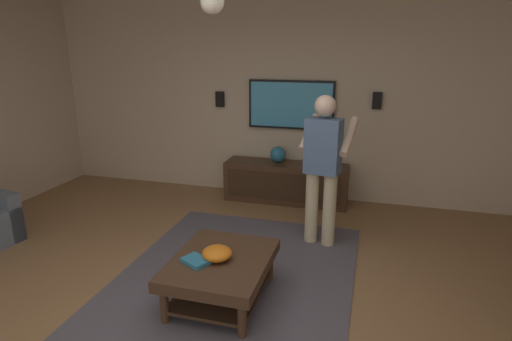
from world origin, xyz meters
The scene contains 13 objects.
ground_plane centered at (0.00, 0.00, 0.00)m, with size 8.47×8.47×0.00m, color olive.
wall_back_tv centered at (3.06, 0.00, 1.40)m, with size 0.10×7.25×2.80m, color #C6B299.
area_rug centered at (0.41, -0.02, 0.01)m, with size 3.12×2.18×0.01m, color #514C56.
coffee_table centered at (0.21, -0.02, 0.30)m, with size 1.00×0.80×0.40m.
media_console centered at (2.72, -0.05, 0.28)m, with size 0.45×1.70×0.55m.
tv centered at (2.96, -0.05, 1.33)m, with size 0.05×1.19×0.67m.
person_standing centered at (1.55, -0.69, 0.93)m, with size 0.60×0.61×1.64m.
bowl centered at (0.18, 0.00, 0.46)m, with size 0.25×0.25×0.11m, color orange.
remote_white centered at (0.24, 0.07, 0.41)m, with size 0.15×0.04×0.02m, color white.
book centered at (0.08, 0.15, 0.42)m, with size 0.22×0.16×0.04m, color teal.
vase_round centered at (2.77, 0.08, 0.66)m, with size 0.22×0.22×0.22m, color teal.
wall_speaker_left centered at (2.98, -1.19, 1.43)m, with size 0.06×0.12×0.22m, color black.
wall_speaker_right centered at (2.98, 1.00, 1.37)m, with size 0.06×0.12×0.22m, color black.
Camera 1 is at (-2.76, -1.17, 2.12)m, focal length 29.44 mm.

